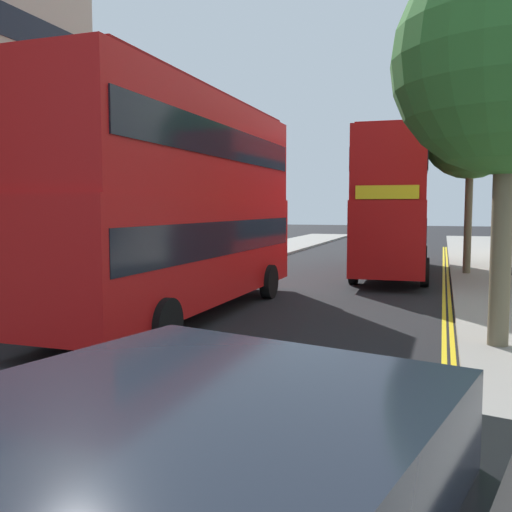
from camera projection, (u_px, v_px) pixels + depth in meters
The scene contains 7 objects.
sidewalk_left at pixel (104, 290), 18.64m from camera, with size 4.00×80.00×0.14m, color gray.
kerb_line_outer at pixel (451, 325), 13.32m from camera, with size 0.10×56.00×0.01m, color yellow.
kerb_line_inner at pixel (444, 325), 13.37m from camera, with size 0.10×56.00×0.01m, color yellow.
double_decker_bus_away at pixel (183, 199), 14.33m from camera, with size 2.89×10.84×5.64m.
double_decker_bus_oncoming at pixel (394, 202), 23.14m from camera, with size 3.09×10.89×5.64m.
street_tree_near at pixel (508, 60), 10.39m from camera, with size 4.30×4.30×7.56m.
street_tree_mid at pixel (471, 130), 22.32m from camera, with size 3.91×3.91×7.71m.
Camera 1 is at (4.15, 0.08, 2.80)m, focal length 39.31 mm.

